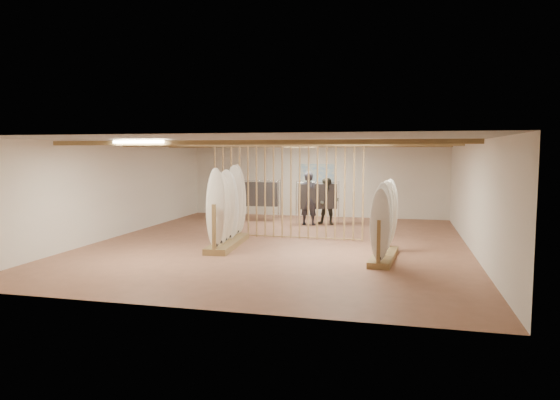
% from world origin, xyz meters
% --- Properties ---
extents(floor, '(12.00, 12.00, 0.00)m').
position_xyz_m(floor, '(0.00, 0.00, 0.00)').
color(floor, '#9B654B').
rests_on(floor, ground).
extents(ceiling, '(12.00, 12.00, 0.00)m').
position_xyz_m(ceiling, '(0.00, 0.00, 2.80)').
color(ceiling, gray).
rests_on(ceiling, ground).
extents(wall_back, '(12.00, 0.00, 12.00)m').
position_xyz_m(wall_back, '(0.00, 6.00, 1.40)').
color(wall_back, white).
rests_on(wall_back, ground).
extents(wall_front, '(12.00, 0.00, 12.00)m').
position_xyz_m(wall_front, '(0.00, -6.00, 1.40)').
color(wall_front, white).
rests_on(wall_front, ground).
extents(wall_left, '(0.00, 12.00, 12.00)m').
position_xyz_m(wall_left, '(-5.00, 0.00, 1.40)').
color(wall_left, white).
rests_on(wall_left, ground).
extents(wall_right, '(0.00, 12.00, 12.00)m').
position_xyz_m(wall_right, '(5.00, 0.00, 1.40)').
color(wall_right, white).
rests_on(wall_right, ground).
extents(ceiling_slats, '(9.50, 6.12, 0.10)m').
position_xyz_m(ceiling_slats, '(0.00, 0.00, 2.72)').
color(ceiling_slats, olive).
rests_on(ceiling_slats, ground).
extents(light_panels, '(1.20, 0.35, 0.06)m').
position_xyz_m(light_panels, '(0.00, 0.00, 2.74)').
color(light_panels, white).
rests_on(light_panels, ground).
extents(bamboo_partition, '(4.45, 0.05, 2.78)m').
position_xyz_m(bamboo_partition, '(0.00, 0.80, 1.40)').
color(bamboo_partition, tan).
rests_on(bamboo_partition, ground).
extents(poster, '(1.40, 0.03, 0.90)m').
position_xyz_m(poster, '(0.00, 5.98, 1.60)').
color(poster, '#3879C5').
rests_on(poster, ground).
extents(rack_left, '(0.78, 2.64, 2.10)m').
position_xyz_m(rack_left, '(-1.25, -0.77, 0.72)').
color(rack_left, olive).
rests_on(rack_left, floor).
extents(rack_right, '(0.66, 2.23, 1.77)m').
position_xyz_m(rack_right, '(2.87, -1.47, 0.61)').
color(rack_right, olive).
rests_on(rack_right, floor).
extents(clothing_rack_a, '(1.43, 0.41, 1.53)m').
position_xyz_m(clothing_rack_a, '(-1.75, 4.14, 0.99)').
color(clothing_rack_a, silver).
rests_on(clothing_rack_a, floor).
extents(clothing_rack_b, '(1.35, 0.83, 1.52)m').
position_xyz_m(clothing_rack_b, '(0.42, 3.77, 0.99)').
color(clothing_rack_b, silver).
rests_on(clothing_rack_b, floor).
extents(shopper_a, '(0.81, 0.59, 2.11)m').
position_xyz_m(shopper_a, '(0.13, 3.61, 1.05)').
color(shopper_a, '#28272F').
rests_on(shopper_a, floor).
extents(shopper_b, '(0.99, 0.83, 1.84)m').
position_xyz_m(shopper_b, '(0.78, 3.80, 0.92)').
color(shopper_b, '#302E25').
rests_on(shopper_b, floor).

